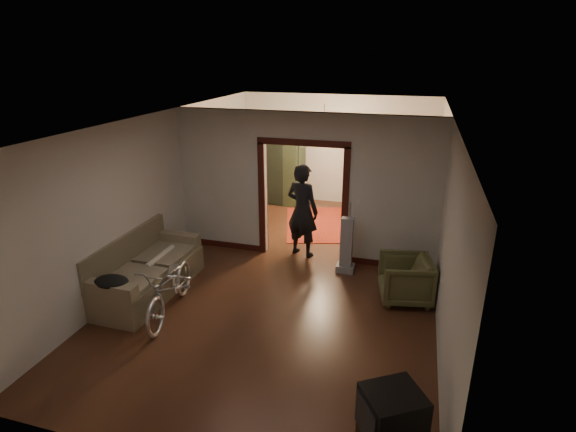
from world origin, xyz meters
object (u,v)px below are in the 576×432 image
at_px(armchair, 405,279).
at_px(desk, 369,199).
at_px(locker, 284,167).
at_px(person, 302,210).
at_px(sofa, 145,265).
at_px(bicycle, 170,287).

distance_m(armchair, desk, 4.15).
distance_m(armchair, locker, 5.37).
bearing_deg(locker, person, -56.54).
distance_m(sofa, locker, 5.24).
height_order(sofa, desk, sofa).
bearing_deg(desk, locker, 179.83).
height_order(sofa, locker, locker).
xyz_separation_m(person, locker, (-1.26, 2.98, 0.06)).
bearing_deg(armchair, desk, -177.00).
bearing_deg(armchair, locker, -153.35).
relative_size(sofa, locker, 1.09).
relative_size(person, locker, 0.93).
xyz_separation_m(armchair, locker, (-3.29, 4.20, 0.62)).
bearing_deg(person, desk, -90.85).
bearing_deg(person, locker, -48.47).
bearing_deg(locker, desk, 6.11).
height_order(armchair, person, person).
relative_size(armchair, desk, 0.83).
relative_size(sofa, armchair, 2.67).
height_order(locker, desk, locker).
bearing_deg(bicycle, locker, 79.64).
distance_m(bicycle, desk, 5.93).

